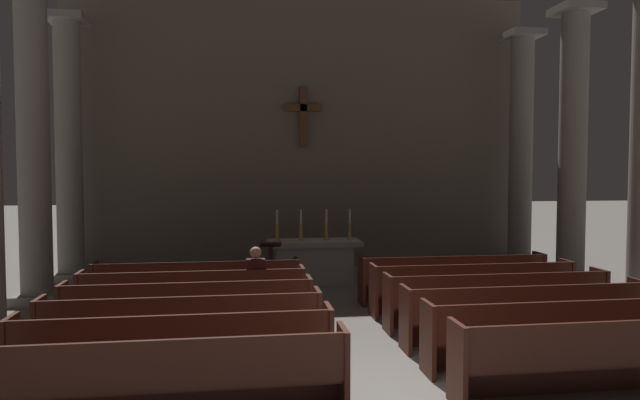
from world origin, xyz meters
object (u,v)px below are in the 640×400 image
object	(u,v)px
lectern	(271,270)
column_right_third	(573,152)
pew_left_row_6	(198,285)
pew_left_row_3	(183,328)
column_left_third	(34,149)
pew_left_row_5	(194,297)
lone_worshipper	(256,282)
pew_right_row_2	(564,333)
altar	(314,260)
pew_left_row_2	(176,350)
pew_left_row_1	(165,380)
column_left_fourth	(69,153)
column_right_fourth	(521,155)
candlestick_inner_left	(301,230)
pew_left_row_4	(189,311)
candlestick_outer_left	(277,231)
pew_right_row_4	(497,300)
pew_right_row_6	(453,278)
candlestick_outer_right	(350,230)
pew_right_row_1	(612,357)
pew_right_row_5	(473,288)
pew_right_row_3	(526,315)

from	to	relation	value
lectern	column_right_third	bearing A→B (deg)	-0.27
pew_left_row_6	lectern	world-z (taller)	lectern
pew_left_row_3	lectern	size ratio (longest dim) A/B	3.27
column_left_third	pew_left_row_5	bearing A→B (deg)	-32.65
pew_left_row_6	lone_worshipper	xyz separation A→B (m)	(1.05, -0.94, 0.22)
pew_right_row_2	altar	distance (m)	6.69
pew_left_row_2	pew_right_row_2	xyz separation A→B (m)	(4.99, 0.00, 0.00)
pew_left_row_1	pew_left_row_3	xyz separation A→B (m)	(0.00, 1.96, 0.00)
column_left_fourth	column_right_fourth	distance (m)	11.35
pew_left_row_3	pew_left_row_5	world-z (taller)	same
column_left_fourth	candlestick_inner_left	bearing A→B (deg)	-11.89
pew_left_row_1	pew_right_row_2	distance (m)	5.08
pew_left_row_4	column_left_third	bearing A→B (deg)	136.53
column_right_third	candlestick_outer_left	bearing A→B (deg)	169.31
candlestick_inner_left	pew_left_row_2	bearing A→B (deg)	-109.48
altar	pew_right_row_4	bearing A→B (deg)	-59.59
column_right_third	candlestick_inner_left	bearing A→B (deg)	168.35
pew_left_row_1	pew_right_row_6	distance (m)	6.98
pew_left_row_5	candlestick_outer_right	distance (m)	4.74
pew_right_row_6	pew_left_row_2	bearing A→B (deg)	-141.91
column_left_third	lone_worshipper	bearing A→B (deg)	-25.32
pew_right_row_2	candlestick_inner_left	xyz separation A→B (m)	(-2.79, 6.20, 0.76)
pew_right_row_1	lone_worshipper	size ratio (longest dim) A/B	2.85
pew_right_row_2	column_left_fourth	size ratio (longest dim) A/B	0.60
pew_left_row_2	altar	distance (m)	6.69
pew_right_row_5	column_right_fourth	size ratio (longest dim) A/B	0.60
pew_left_row_2	pew_right_row_3	distance (m)	5.08
pew_left_row_3	column_right_fourth	size ratio (longest dim) A/B	0.60
pew_left_row_1	pew_right_row_2	bearing A→B (deg)	11.09
pew_right_row_2	pew_right_row_4	bearing A→B (deg)	90.00
pew_left_row_5	candlestick_outer_right	xyz separation A→B (m)	(3.34, 3.27, 0.76)
candlestick_outer_left	lone_worshipper	bearing A→B (deg)	-100.49
pew_right_row_6	candlestick_outer_right	bearing A→B (deg)	125.64
pew_left_row_3	pew_left_row_5	distance (m)	1.96
column_left_fourth	candlestick_outer_left	xyz separation A→B (m)	(4.83, -1.13, -1.80)
pew_right_row_5	candlestick_inner_left	distance (m)	4.37
pew_right_row_5	altar	distance (m)	4.11
pew_left_row_1	pew_left_row_4	distance (m)	2.93
column_left_third	column_left_fourth	size ratio (longest dim) A/B	1.00
pew_right_row_4	candlestick_outer_left	xyz separation A→B (m)	(-3.34, 4.25, 0.76)
column_left_third	candlestick_outer_right	distance (m)	6.88
pew_right_row_4	candlestick_outer_right	size ratio (longest dim) A/B	5.25
pew_right_row_4	pew_left_row_1	bearing A→B (deg)	-149.55
pew_right_row_2	column_right_fourth	distance (m)	8.40
pew_right_row_4	column_left_third	bearing A→B (deg)	159.74
pew_left_row_1	pew_right_row_5	xyz separation A→B (m)	(4.99, 3.91, 0.00)
pew_right_row_4	column_right_third	xyz separation A→B (m)	(3.18, 3.02, 2.57)
column_left_fourth	pew_right_row_4	bearing A→B (deg)	-33.36
pew_right_row_5	pew_right_row_6	bearing A→B (deg)	90.00
pew_left_row_2	column_right_fourth	xyz separation A→B (m)	(8.17, 7.34, 2.57)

